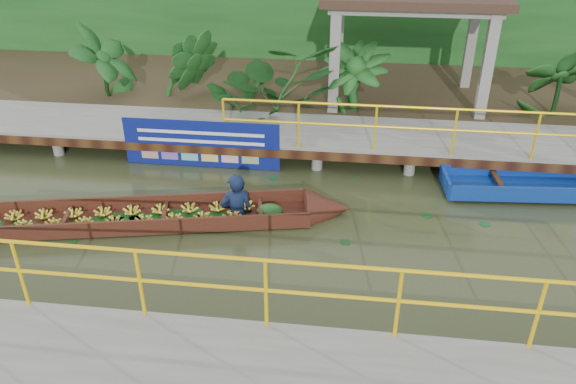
# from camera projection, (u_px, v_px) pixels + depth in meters

# --- Properties ---
(ground) EXTENTS (80.00, 80.00, 0.00)m
(ground) POSITION_uv_depth(u_px,v_px,m) (250.00, 232.00, 10.16)
(ground) COLOR #282E17
(ground) RESTS_ON ground
(land_strip) EXTENTS (30.00, 8.00, 0.45)m
(land_strip) POSITION_uv_depth(u_px,v_px,m) (296.00, 87.00, 16.55)
(land_strip) COLOR #34271A
(land_strip) RESTS_ON ground
(far_dock) EXTENTS (16.00, 2.06, 1.66)m
(far_dock) POSITION_uv_depth(u_px,v_px,m) (277.00, 134.00, 12.89)
(far_dock) COLOR slate
(far_dock) RESTS_ON ground
(pavilion) EXTENTS (4.40, 3.00, 3.00)m
(pavilion) POSITION_uv_depth(u_px,v_px,m) (411.00, 7.00, 13.92)
(pavilion) COLOR slate
(pavilion) RESTS_ON ground
(foliage_backdrop) EXTENTS (30.00, 0.80, 4.00)m
(foliage_backdrop) POSITION_uv_depth(u_px,v_px,m) (305.00, 8.00, 17.85)
(foliage_backdrop) COLOR #144015
(foliage_backdrop) RESTS_ON ground
(vendor_boat) EXTENTS (8.78, 2.66, 2.08)m
(vendor_boat) POSITION_uv_depth(u_px,v_px,m) (136.00, 211.00, 10.30)
(vendor_boat) COLOR #3A1710
(vendor_boat) RESTS_ON ground
(moored_blue_boat) EXTENTS (3.78, 1.25, 0.88)m
(moored_blue_boat) POSITION_uv_depth(u_px,v_px,m) (568.00, 187.00, 11.30)
(moored_blue_boat) COLOR navy
(moored_blue_boat) RESTS_ON ground
(blue_banner) EXTENTS (3.45, 0.04, 1.08)m
(blue_banner) POSITION_uv_depth(u_px,v_px,m) (201.00, 144.00, 12.20)
(blue_banner) COLOR navy
(blue_banner) RESTS_ON ground
(tropical_plants) EXTENTS (14.52, 1.52, 1.90)m
(tropical_plants) POSITION_uv_depth(u_px,v_px,m) (341.00, 72.00, 13.92)
(tropical_plants) COLOR #144015
(tropical_plants) RESTS_ON ground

